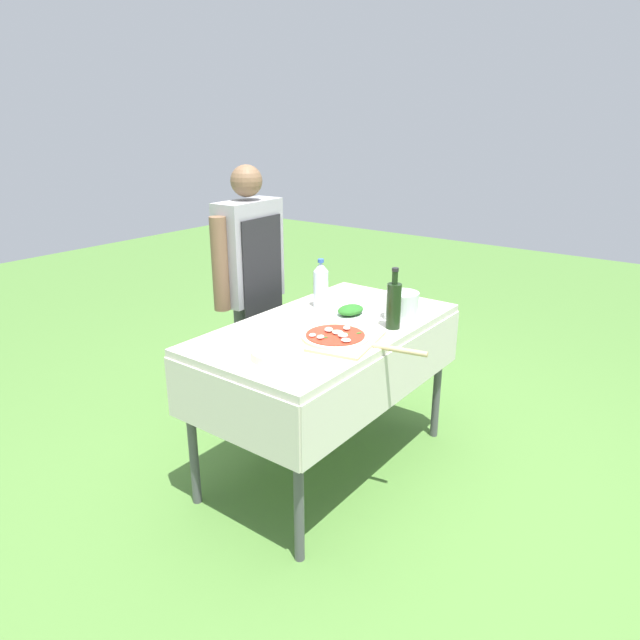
{
  "coord_description": "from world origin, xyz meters",
  "views": [
    {
      "loc": [
        -2.09,
        -1.53,
        1.72
      ],
      "look_at": [
        -0.06,
        0.0,
        0.83
      ],
      "focal_mm": 32.0,
      "sensor_mm": 36.0,
      "label": 1
    }
  ],
  "objects_px": {
    "pizza_on_peel": "(338,338)",
    "herb_container": "(350,311)",
    "mixing_tub": "(402,306)",
    "water_bottle": "(321,285)",
    "plate_stack": "(277,354)",
    "person_cook": "(251,277)",
    "prep_table": "(327,342)",
    "oil_bottle": "(394,305)"
  },
  "relations": [
    {
      "from": "person_cook",
      "to": "mixing_tub",
      "type": "xyz_separation_m",
      "value": [
        0.12,
        -0.9,
        -0.03
      ]
    },
    {
      "from": "water_bottle",
      "to": "herb_container",
      "type": "bearing_deg",
      "value": -95.76
    },
    {
      "from": "mixing_tub",
      "to": "plate_stack",
      "type": "bearing_deg",
      "value": 167.19
    },
    {
      "from": "oil_bottle",
      "to": "herb_container",
      "type": "bearing_deg",
      "value": 82.97
    },
    {
      "from": "prep_table",
      "to": "herb_container",
      "type": "height_order",
      "value": "herb_container"
    },
    {
      "from": "person_cook",
      "to": "oil_bottle",
      "type": "distance_m",
      "value": 0.94
    },
    {
      "from": "herb_container",
      "to": "oil_bottle",
      "type": "bearing_deg",
      "value": -97.03
    },
    {
      "from": "prep_table",
      "to": "water_bottle",
      "type": "xyz_separation_m",
      "value": [
        0.2,
        0.19,
        0.21
      ]
    },
    {
      "from": "person_cook",
      "to": "plate_stack",
      "type": "height_order",
      "value": "person_cook"
    },
    {
      "from": "pizza_on_peel",
      "to": "mixing_tub",
      "type": "distance_m",
      "value": 0.45
    },
    {
      "from": "water_bottle",
      "to": "plate_stack",
      "type": "relative_size",
      "value": 1.15
    },
    {
      "from": "prep_table",
      "to": "person_cook",
      "type": "bearing_deg",
      "value": 75.75
    },
    {
      "from": "herb_container",
      "to": "plate_stack",
      "type": "bearing_deg",
      "value": -174.46
    },
    {
      "from": "herb_container",
      "to": "water_bottle",
      "type": "bearing_deg",
      "value": 84.24
    },
    {
      "from": "herb_container",
      "to": "mixing_tub",
      "type": "height_order",
      "value": "mixing_tub"
    },
    {
      "from": "herb_container",
      "to": "prep_table",
      "type": "bearing_deg",
      "value": 176.39
    },
    {
      "from": "pizza_on_peel",
      "to": "water_bottle",
      "type": "xyz_separation_m",
      "value": [
        0.35,
        0.36,
        0.11
      ]
    },
    {
      "from": "herb_container",
      "to": "mixing_tub",
      "type": "bearing_deg",
      "value": -64.61
    },
    {
      "from": "oil_bottle",
      "to": "herb_container",
      "type": "relative_size",
      "value": 1.59
    },
    {
      "from": "plate_stack",
      "to": "pizza_on_peel",
      "type": "bearing_deg",
      "value": -16.94
    },
    {
      "from": "prep_table",
      "to": "pizza_on_peel",
      "type": "bearing_deg",
      "value": -131.52
    },
    {
      "from": "water_bottle",
      "to": "person_cook",
      "type": "bearing_deg",
      "value": 94.06
    },
    {
      "from": "prep_table",
      "to": "mixing_tub",
      "type": "distance_m",
      "value": 0.41
    },
    {
      "from": "oil_bottle",
      "to": "water_bottle",
      "type": "distance_m",
      "value": 0.47
    },
    {
      "from": "mixing_tub",
      "to": "herb_container",
      "type": "bearing_deg",
      "value": 115.39
    },
    {
      "from": "mixing_tub",
      "to": "plate_stack",
      "type": "distance_m",
      "value": 0.76
    },
    {
      "from": "oil_bottle",
      "to": "water_bottle",
      "type": "height_order",
      "value": "oil_bottle"
    },
    {
      "from": "pizza_on_peel",
      "to": "herb_container",
      "type": "distance_m",
      "value": 0.36
    },
    {
      "from": "person_cook",
      "to": "pizza_on_peel",
      "type": "distance_m",
      "value": 0.89
    },
    {
      "from": "oil_bottle",
      "to": "mixing_tub",
      "type": "relative_size",
      "value": 1.76
    },
    {
      "from": "person_cook",
      "to": "water_bottle",
      "type": "height_order",
      "value": "person_cook"
    },
    {
      "from": "prep_table",
      "to": "mixing_tub",
      "type": "bearing_deg",
      "value": -39.75
    },
    {
      "from": "mixing_tub",
      "to": "water_bottle",
      "type": "bearing_deg",
      "value": 101.59
    },
    {
      "from": "person_cook",
      "to": "mixing_tub",
      "type": "distance_m",
      "value": 0.91
    },
    {
      "from": "prep_table",
      "to": "water_bottle",
      "type": "distance_m",
      "value": 0.35
    },
    {
      "from": "mixing_tub",
      "to": "oil_bottle",
      "type": "bearing_deg",
      "value": -166.33
    },
    {
      "from": "prep_table",
      "to": "water_bottle",
      "type": "bearing_deg",
      "value": 43.49
    },
    {
      "from": "person_cook",
      "to": "mixing_tub",
      "type": "relative_size",
      "value": 8.99
    },
    {
      "from": "pizza_on_peel",
      "to": "person_cook",
      "type": "bearing_deg",
      "value": 57.37
    },
    {
      "from": "prep_table",
      "to": "mixing_tub",
      "type": "relative_size",
      "value": 8.2
    },
    {
      "from": "pizza_on_peel",
      "to": "plate_stack",
      "type": "bearing_deg",
      "value": 151.26
    },
    {
      "from": "pizza_on_peel",
      "to": "mixing_tub",
      "type": "relative_size",
      "value": 3.75
    }
  ]
}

